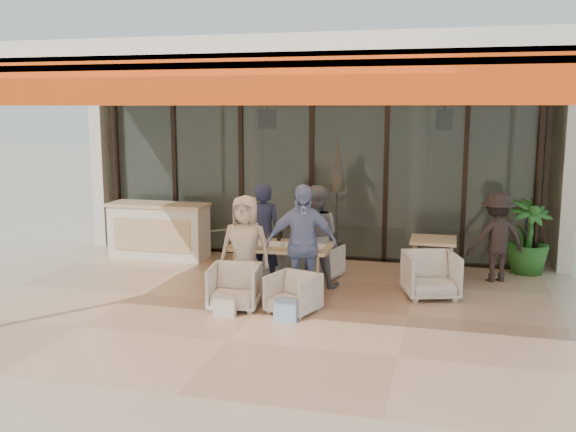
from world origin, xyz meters
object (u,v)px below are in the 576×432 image
(diner_navy, at_px, (263,233))
(side_chair, at_px, (431,273))
(host_counter, at_px, (159,230))
(chair_near_left, at_px, (234,285))
(standing_woman, at_px, (497,238))
(potted_palm, at_px, (528,237))
(diner_grey, at_px, (315,236))
(side_table, at_px, (433,245))
(chair_far_right, at_px, (321,260))
(chair_far_left, at_px, (272,254))
(diner_periwinkle, at_px, (302,244))
(chair_near_right, at_px, (293,292))
(diner_cream, at_px, (245,248))
(dining_table, at_px, (281,248))

(diner_navy, bearing_deg, side_chair, 171.96)
(host_counter, distance_m, chair_near_left, 3.48)
(standing_woman, relative_size, potted_palm, 1.14)
(diner_grey, xyz_separation_m, side_table, (1.78, 0.57, -0.16))
(diner_grey, relative_size, side_chair, 2.11)
(chair_far_right, height_order, diner_grey, diner_grey)
(chair_far_left, relative_size, diner_navy, 0.44)
(chair_near_left, relative_size, diner_periwinkle, 0.40)
(host_counter, height_order, chair_near_left, host_counter)
(diner_grey, bearing_deg, chair_far_right, -92.11)
(host_counter, distance_m, side_chair, 5.16)
(diner_navy, xyz_separation_m, side_chair, (2.62, -0.18, -0.43))
(side_table, bearing_deg, chair_far_right, -177.66)
(chair_far_right, bearing_deg, diner_navy, 44.88)
(diner_grey, bearing_deg, side_chair, 172.20)
(chair_near_right, height_order, diner_cream, diner_cream)
(chair_near_left, distance_m, side_table, 3.29)
(diner_grey, height_order, potted_palm, diner_grey)
(dining_table, xyz_separation_m, potted_palm, (3.72, 2.08, -0.05))
(dining_table, xyz_separation_m, side_chair, (2.20, 0.27, -0.31))
(chair_far_left, height_order, diner_grey, diner_grey)
(dining_table, xyz_separation_m, chair_near_left, (-0.41, -0.96, -0.34))
(diner_grey, bearing_deg, chair_near_left, 56.93)
(host_counter, distance_m, diner_navy, 2.64)
(diner_cream, xyz_separation_m, side_chair, (2.62, 0.72, -0.39))
(diner_grey, bearing_deg, side_table, -164.27)
(chair_near_right, xyz_separation_m, standing_woman, (2.75, 2.38, 0.42))
(chair_far_left, height_order, chair_near_left, chair_far_left)
(diner_navy, height_order, diner_cream, diner_navy)
(host_counter, xyz_separation_m, side_table, (4.99, -0.57, 0.11))
(chair_far_right, bearing_deg, diner_grey, 104.11)
(diner_grey, bearing_deg, diner_navy, -2.11)
(side_table, distance_m, side_chair, 0.79)
(potted_palm, bearing_deg, chair_far_right, -161.02)
(diner_navy, distance_m, diner_cream, 0.90)
(host_counter, xyz_separation_m, diner_periwinkle, (3.21, -2.04, 0.33))
(diner_navy, bearing_deg, chair_near_right, 116.80)
(chair_far_left, xyz_separation_m, standing_woman, (3.59, 0.48, 0.37))
(side_table, bearing_deg, diner_grey, -162.16)
(chair_near_left, distance_m, diner_periwinkle, 1.11)
(dining_table, bearing_deg, chair_near_right, -66.00)
(chair_near_left, height_order, diner_periwinkle, diner_periwinkle)
(side_chair, relative_size, potted_palm, 0.60)
(dining_table, xyz_separation_m, chair_far_left, (-0.41, 0.94, -0.33))
(chair_near_right, height_order, potted_palm, potted_palm)
(chair_near_left, xyz_separation_m, potted_palm, (4.14, 3.03, 0.29))
(chair_near_right, bearing_deg, side_table, 66.88)
(diner_navy, distance_m, standing_woman, 3.72)
(side_table, xyz_separation_m, potted_palm, (1.52, 1.06, -0.00))
(side_chair, bearing_deg, diner_cream, 178.24)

